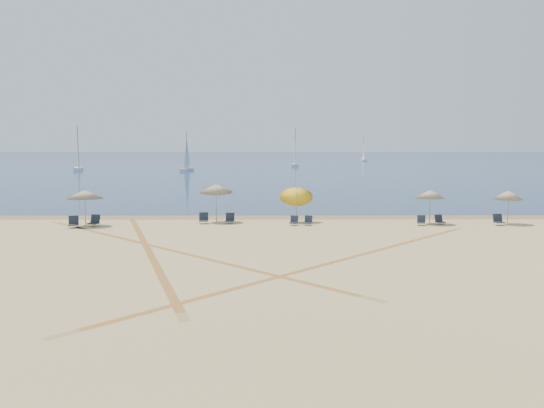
{
  "coord_description": "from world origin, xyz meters",
  "views": [
    {
      "loc": [
        -0.26,
        -21.59,
        5.14
      ],
      "look_at": [
        0.0,
        20.0,
        1.3
      ],
      "focal_mm": 42.62,
      "sensor_mm": 36.0,
      "label": 1
    }
  ],
  "objects": [
    {
      "name": "umbrella_4",
      "position": [
        10.26,
        20.0,
        1.94
      ],
      "size": [
        1.94,
        1.94,
        2.29
      ],
      "color": "gray",
      "rests_on": "ground"
    },
    {
      "name": "umbrella_3",
      "position": [
        1.62,
        20.9,
        1.95
      ],
      "size": [
        2.21,
        2.22,
        2.74
      ],
      "color": "gray",
      "rests_on": "ground"
    },
    {
      "name": "chair_10",
      "position": [
        14.5,
        19.3,
        0.31
      ],
      "size": [
        0.63,
        0.72,
        0.71
      ],
      "rotation": [
        0.0,
        0.0,
        0.06
      ],
      "color": "black",
      "rests_on": "ground"
    },
    {
      "name": "chair_5",
      "position": [
        -2.75,
        20.31,
        0.3
      ],
      "size": [
        0.59,
        0.68,
        0.69
      ],
      "rotation": [
        0.0,
        0.0,
        -0.03
      ],
      "color": "black",
      "rests_on": "ground"
    },
    {
      "name": "umbrella_2",
      "position": [
        -3.69,
        21.1,
        2.25
      ],
      "size": [
        2.18,
        2.23,
        2.64
      ],
      "color": "gray",
      "rests_on": "ground"
    },
    {
      "name": "chair_3",
      "position": [
        -11.21,
        18.79,
        0.33
      ],
      "size": [
        0.77,
        0.85,
        0.74
      ],
      "rotation": [
        0.0,
        0.0,
        -0.25
      ],
      "color": "black",
      "rests_on": "ground"
    },
    {
      "name": "umbrella_1",
      "position": [
        -11.83,
        19.05,
        2.01
      ],
      "size": [
        2.3,
        2.3,
        2.35
      ],
      "color": "gray",
      "rests_on": "ground"
    },
    {
      "name": "sailboat_0",
      "position": [
        29.96,
        182.87,
        2.31
      ],
      "size": [
        1.44,
        5.16,
        7.64
      ],
      "rotation": [
        0.0,
        0.0,
        0.03
      ],
      "color": "white",
      "rests_on": "ocean"
    },
    {
      "name": "sailboat_2",
      "position": [
        -37.8,
        106.35,
        2.68
      ],
      "size": [
        2.8,
        6.14,
        8.87
      ],
      "rotation": [
        0.0,
        0.0,
        0.22
      ],
      "color": "white",
      "rests_on": "ocean"
    },
    {
      "name": "chair_8",
      "position": [
        9.54,
        19.28,
        0.28
      ],
      "size": [
        0.65,
        0.71,
        0.63
      ],
      "rotation": [
        0.0,
        0.0,
        -0.25
      ],
      "color": "black",
      "rests_on": "ground"
    },
    {
      "name": "tire_tracks",
      "position": [
        -3.09,
        9.19,
        0.0
      ],
      "size": [
        48.49,
        44.01,
        0.0
      ],
      "color": "tan",
      "rests_on": "ground"
    },
    {
      "name": "umbrella_5",
      "position": [
        15.29,
        19.85,
        1.91
      ],
      "size": [
        1.85,
        1.89,
        2.26
      ],
      "color": "gray",
      "rests_on": "ground"
    },
    {
      "name": "chair_4",
      "position": [
        -4.46,
        20.25,
        0.32
      ],
      "size": [
        0.65,
        0.74,
        0.72
      ],
      "rotation": [
        0.0,
        0.0,
        0.08
      ],
      "color": "black",
      "rests_on": "ground"
    },
    {
      "name": "chair_2",
      "position": [
        -12.31,
        18.12,
        0.32
      ],
      "size": [
        0.77,
        0.84,
        0.74
      ],
      "rotation": [
        0.0,
        0.0,
        0.25
      ],
      "color": "black",
      "rests_on": "ground"
    },
    {
      "name": "chair_7",
      "position": [
        2.32,
        19.38,
        0.26
      ],
      "size": [
        0.62,
        0.69,
        0.6
      ],
      "rotation": [
        0.0,
        0.0,
        -0.25
      ],
      "color": "black",
      "rests_on": "ground"
    },
    {
      "name": "wet_sand",
      "position": [
        0.0,
        24.0,
        0.0
      ],
      "size": [
        500.0,
        500.0,
        0.0
      ],
      "primitive_type": "plane",
      "color": "olive",
      "rests_on": "ground"
    },
    {
      "name": "sailboat_3",
      "position": [
        -16.09,
        104.47,
        2.32
      ],
      "size": [
        2.25,
        5.31,
        7.68
      ],
      "rotation": [
        0.0,
        0.0,
        -0.19
      ],
      "color": "white",
      "rests_on": "ocean"
    },
    {
      "name": "ground",
      "position": [
        0.0,
        0.0,
        0.0
      ],
      "size": [
        160.0,
        160.0,
        0.0
      ],
      "primitive_type": "plane",
      "color": "tan",
      "rests_on": "ground"
    },
    {
      "name": "chair_6",
      "position": [
        1.4,
        19.35,
        0.27
      ],
      "size": [
        0.62,
        0.68,
        0.6
      ],
      "rotation": [
        0.0,
        0.0,
        -0.23
      ],
      "color": "black",
      "rests_on": "ground"
    },
    {
      "name": "sailboat_1",
      "position": [
        6.12,
        129.79,
        2.72
      ],
      "size": [
        1.88,
        6.12,
        8.99
      ],
      "rotation": [
        0.0,
        0.0,
        -0.06
      ],
      "color": "white",
      "rests_on": "ocean"
    },
    {
      "name": "chair_9",
      "position": [
        10.82,
        19.66,
        0.28
      ],
      "size": [
        0.66,
        0.72,
        0.63
      ],
      "rotation": [
        0.0,
        0.0,
        0.27
      ],
      "color": "black",
      "rests_on": "ground"
    },
    {
      "name": "ocean",
      "position": [
        0.0,
        225.0,
        0.01
      ],
      "size": [
        500.0,
        500.0,
        0.0
      ],
      "primitive_type": "plane",
      "color": "#0C2151",
      "rests_on": "ground"
    }
  ]
}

